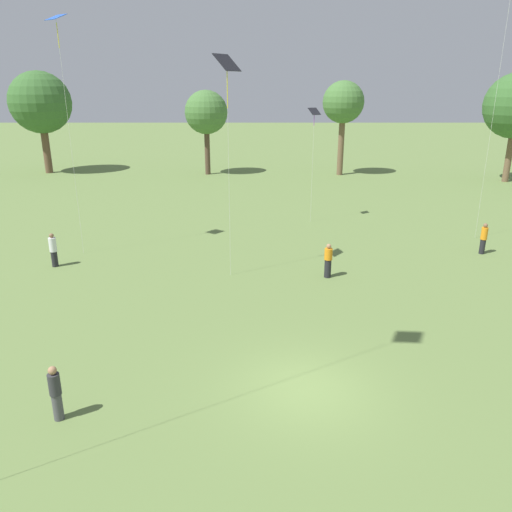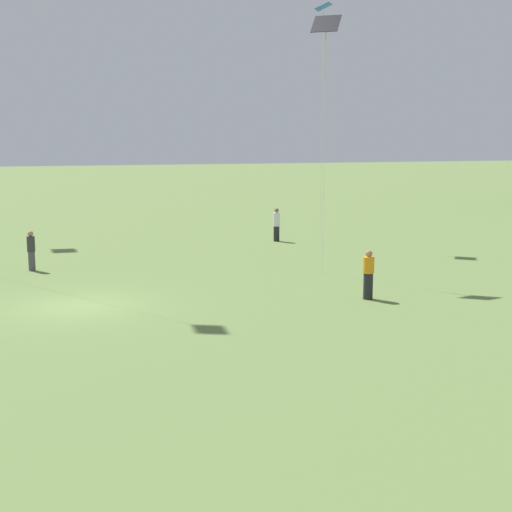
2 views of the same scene
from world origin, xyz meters
The scene contains 6 objects.
ground_plane centered at (0.00, 0.00, 0.00)m, with size 240.00×240.00×0.00m, color olive.
person_0 centered at (2.00, 9.72, 0.86)m, with size 0.50×0.50×1.74m.
person_1 centered at (-7.20, -1.47, 0.87)m, with size 0.44×0.44×1.71m.
person_3 centered at (-12.18, 11.29, 0.91)m, with size 0.50×0.50×1.81m.
kite_0 centered at (-11.43, 13.55, 11.64)m, with size 1.12×1.11×12.42m.
kite_1 centered at (-2.85, 10.04, 9.72)m, with size 1.29×1.35×10.40m.
Camera 2 is at (24.06, -1.45, 5.64)m, focal length 50.00 mm.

